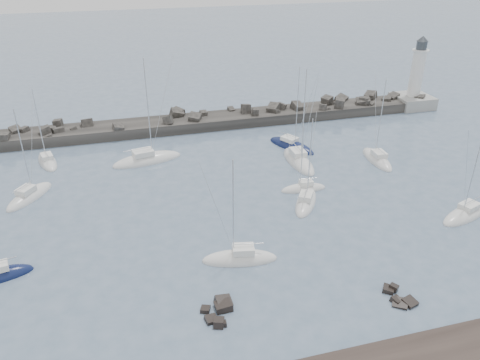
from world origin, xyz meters
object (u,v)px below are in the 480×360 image
(sailboat_4, at_px, (147,160))
(sailboat_11, at_px, (465,215))
(sailboat_3, at_px, (30,197))
(sailboat_8, at_px, (291,146))
(sailboat_6, at_px, (298,162))
(sailboat_7, at_px, (306,203))
(lighthouse, at_px, (414,92))
(sailboat_9, at_px, (304,189))
(sailboat_10, at_px, (377,160))
(sailboat_1, at_px, (48,162))
(sailboat_5, at_px, (240,259))

(sailboat_4, distance_m, sailboat_11, 44.70)
(sailboat_3, height_order, sailboat_8, sailboat_8)
(sailboat_3, height_order, sailboat_11, sailboat_11)
(sailboat_3, xyz_separation_m, sailboat_6, (38.04, 0.88, 0.01))
(sailboat_7, height_order, sailboat_11, sailboat_11)
(lighthouse, distance_m, sailboat_9, 43.86)
(sailboat_10, height_order, sailboat_11, sailboat_10)
(sailboat_10, bearing_deg, sailboat_1, 165.61)
(sailboat_6, height_order, sailboat_7, sailboat_6)
(sailboat_5, height_order, sailboat_9, sailboat_5)
(sailboat_8, distance_m, sailboat_10, 13.65)
(sailboat_9, distance_m, sailboat_11, 20.19)
(sailboat_6, height_order, sailboat_9, sailboat_6)
(sailboat_1, distance_m, sailboat_11, 58.89)
(sailboat_4, distance_m, sailboat_9, 24.52)
(sailboat_6, bearing_deg, lighthouse, 30.63)
(sailboat_1, xyz_separation_m, sailboat_7, (33.10, -21.77, 0.01))
(sailboat_3, distance_m, sailboat_4, 17.54)
(lighthouse, distance_m, sailboat_1, 69.19)
(sailboat_1, distance_m, sailboat_3, 10.94)
(sailboat_4, relative_size, sailboat_9, 1.68)
(sailboat_8, bearing_deg, sailboat_5, -120.79)
(sailboat_3, relative_size, sailboat_6, 0.83)
(sailboat_4, xyz_separation_m, sailboat_11, (36.26, -26.15, -0.02))
(lighthouse, xyz_separation_m, sailboat_5, (-46.75, -39.85, -2.94))
(sailboat_5, bearing_deg, sailboat_11, 2.66)
(sailboat_1, bearing_deg, sailboat_11, -30.24)
(lighthouse, xyz_separation_m, sailboat_9, (-34.35, -27.11, -2.96))
(sailboat_3, relative_size, sailboat_8, 0.92)
(sailboat_7, relative_size, sailboat_11, 0.92)
(sailboat_3, bearing_deg, sailboat_5, -41.09)
(sailboat_4, xyz_separation_m, sailboat_8, (23.21, -0.59, -0.02))
(sailboat_10, bearing_deg, sailboat_6, 168.19)
(sailboat_5, height_order, sailboat_8, sailboat_8)
(sailboat_10, distance_m, sailboat_11, 17.33)
(sailboat_7, distance_m, sailboat_9, 3.67)
(sailboat_4, xyz_separation_m, sailboat_6, (22.12, -6.48, 0.00))
(lighthouse, relative_size, sailboat_9, 1.46)
(lighthouse, xyz_separation_m, sailboat_6, (-31.81, -18.83, -2.94))
(sailboat_1, height_order, sailboat_6, sailboat_6)
(lighthouse, relative_size, sailboat_11, 1.10)
(sailboat_7, xyz_separation_m, sailboat_10, (15.52, 9.30, -0.00))
(lighthouse, xyz_separation_m, sailboat_4, (-53.94, -12.35, -2.94))
(sailboat_1, distance_m, sailboat_7, 39.62)
(sailboat_5, xyz_separation_m, sailboat_11, (29.07, 1.35, -0.02))
(sailboat_3, xyz_separation_m, sailboat_8, (39.13, 6.76, -0.02))
(lighthouse, relative_size, sailboat_7, 1.19)
(sailboat_5, bearing_deg, lighthouse, 40.44)
(sailboat_9, bearing_deg, sailboat_7, -107.54)
(sailboat_5, distance_m, sailboat_10, 32.59)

